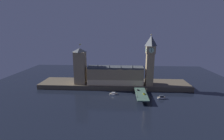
# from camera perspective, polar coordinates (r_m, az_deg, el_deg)

# --- Properties ---
(ground_plane) EXTENTS (400.00, 400.00, 0.00)m
(ground_plane) POSITION_cam_1_polar(r_m,az_deg,el_deg) (211.68, 0.24, -9.07)
(ground_plane) COLOR black
(embankment) EXTENTS (220.00, 42.00, 6.68)m
(embankment) POSITION_cam_1_polar(r_m,az_deg,el_deg) (247.19, 0.74, -4.97)
(embankment) COLOR brown
(embankment) RESTS_ON ground_plane
(parliament_hall) EXTENTS (79.44, 20.92, 30.65)m
(parliament_hall) POSITION_cam_1_polar(r_m,az_deg,el_deg) (234.73, 1.17, -1.87)
(parliament_hall) COLOR tan
(parliament_hall) RESTS_ON embankment
(clock_tower) EXTENTS (12.49, 12.60, 71.07)m
(clock_tower) POSITION_cam_1_polar(r_m,az_deg,el_deg) (228.78, 13.25, 3.76)
(clock_tower) COLOR tan
(clock_tower) RESTS_ON embankment
(victoria_tower) EXTENTS (15.86, 15.86, 57.74)m
(victoria_tower) POSITION_cam_1_polar(r_m,az_deg,el_deg) (237.54, -11.12, 1.35)
(victoria_tower) COLOR tan
(victoria_tower) RESTS_ON embankment
(bridge) EXTENTS (13.60, 46.00, 6.29)m
(bridge) POSITION_cam_1_polar(r_m,az_deg,el_deg) (206.57, 10.20, -8.46)
(bridge) COLOR #476656
(bridge) RESTS_ON ground_plane
(car_northbound_lead) EXTENTS (2.10, 3.97, 1.55)m
(car_northbound_lead) POSITION_cam_1_polar(r_m,az_deg,el_deg) (214.47, 9.13, -6.93)
(car_northbound_lead) COLOR black
(car_northbound_lead) RESTS_ON bridge
(car_southbound_lead) EXTENTS (2.08, 4.49, 1.53)m
(car_southbound_lead) POSITION_cam_1_polar(r_m,az_deg,el_deg) (202.86, 11.19, -8.20)
(car_southbound_lead) COLOR yellow
(car_southbound_lead) RESTS_ON bridge
(pedestrian_near_rail) EXTENTS (0.38, 0.38, 1.69)m
(pedestrian_near_rail) POSITION_cam_1_polar(r_m,az_deg,el_deg) (192.84, 8.90, -9.18)
(pedestrian_near_rail) COLOR black
(pedestrian_near_rail) RESTS_ON bridge
(pedestrian_mid_walk) EXTENTS (0.38, 0.38, 1.69)m
(pedestrian_mid_walk) POSITION_cam_1_polar(r_m,az_deg,el_deg) (209.17, 11.78, -7.52)
(pedestrian_mid_walk) COLOR black
(pedestrian_mid_walk) RESTS_ON bridge
(pedestrian_far_rail) EXTENTS (0.38, 0.38, 1.64)m
(pedestrian_far_rail) POSITION_cam_1_polar(r_m,az_deg,el_deg) (212.48, 8.37, -7.06)
(pedestrian_far_rail) COLOR black
(pedestrian_far_rail) RESTS_ON bridge
(street_lamp_near) EXTENTS (1.34, 0.60, 7.00)m
(street_lamp_near) POSITION_cam_1_polar(r_m,az_deg,el_deg) (190.07, 8.86, -8.39)
(street_lamp_near) COLOR #2D3333
(street_lamp_near) RESTS_ON bridge
(street_lamp_mid) EXTENTS (1.34, 0.60, 6.05)m
(street_lamp_mid) POSITION_cam_1_polar(r_m,az_deg,el_deg) (205.57, 12.04, -7.04)
(street_lamp_mid) COLOR #2D3333
(street_lamp_mid) RESTS_ON bridge
(street_lamp_far) EXTENTS (1.34, 0.60, 7.29)m
(street_lamp_far) POSITION_cam_1_polar(r_m,az_deg,el_deg) (217.61, 8.14, -5.54)
(street_lamp_far) COLOR #2D3333
(street_lamp_far) RESTS_ON bridge
(boat_upstream) EXTENTS (10.65, 3.70, 3.25)m
(boat_upstream) POSITION_cam_1_polar(r_m,az_deg,el_deg) (215.13, 0.48, -8.36)
(boat_upstream) COLOR white
(boat_upstream) RESTS_ON ground_plane
(boat_downstream) EXTENTS (11.20, 5.14, 4.64)m
(boat_downstream) POSITION_cam_1_polar(r_m,az_deg,el_deg) (210.65, 17.02, -9.28)
(boat_downstream) COLOR white
(boat_downstream) RESTS_ON ground_plane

